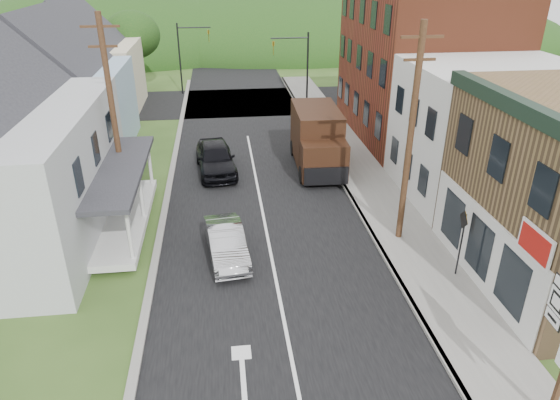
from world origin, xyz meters
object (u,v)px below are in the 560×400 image
object	(u,v)px
silver_sedan	(226,243)
dark_sedan	(216,158)
warning_sign	(462,234)
delivery_van	(317,140)

from	to	relation	value
silver_sedan	dark_sedan	bearing A→B (deg)	85.63
dark_sedan	warning_sign	bearing A→B (deg)	-57.81
delivery_van	dark_sedan	bearing A→B (deg)	-178.64
silver_sedan	warning_sign	distance (m)	8.99
dark_sedan	delivery_van	size ratio (longest dim) A/B	0.82
warning_sign	dark_sedan	bearing A→B (deg)	132.01
delivery_van	warning_sign	bearing A→B (deg)	-72.68
dark_sedan	warning_sign	world-z (taller)	warning_sign
dark_sedan	warning_sign	distance (m)	14.57
dark_sedan	warning_sign	xyz separation A→B (m)	(8.92, -11.48, 1.03)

